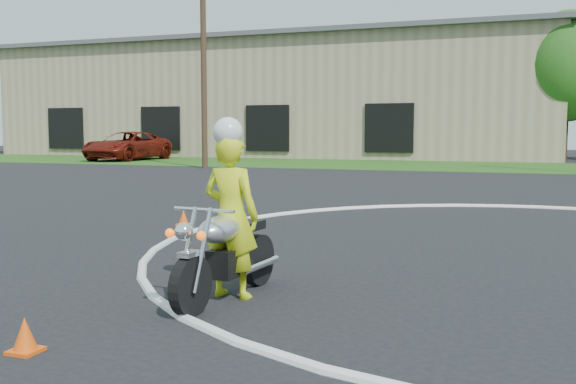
% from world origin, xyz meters
% --- Properties ---
extents(ground, '(120.00, 120.00, 0.00)m').
position_xyz_m(ground, '(0.00, 0.00, 0.00)').
color(ground, black).
rests_on(ground, ground).
extents(grass_strip, '(120.00, 10.00, 0.02)m').
position_xyz_m(grass_strip, '(0.00, 27.00, 0.01)').
color(grass_strip, '#1E4714').
rests_on(grass_strip, ground).
extents(primary_motorcycle, '(0.71, 2.04, 1.07)m').
position_xyz_m(primary_motorcycle, '(-3.45, -1.04, 0.52)').
color(primary_motorcycle, black).
rests_on(primary_motorcycle, ground).
extents(rider_primary_grp, '(0.70, 0.49, 1.99)m').
position_xyz_m(rider_primary_grp, '(-3.45, -0.90, 0.96)').
color(rider_primary_grp, '#C5D816').
rests_on(rider_primary_grp, ground).
extents(pickup_grp, '(3.12, 6.47, 1.78)m').
position_xyz_m(pickup_grp, '(-23.36, 26.85, 0.89)').
color(pickup_grp, '#62120B').
rests_on(pickup_grp, ground).
extents(warehouse, '(41.00, 17.00, 8.30)m').
position_xyz_m(warehouse, '(-18.00, 39.99, 4.16)').
color(warehouse, tan).
rests_on(warehouse, ground).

